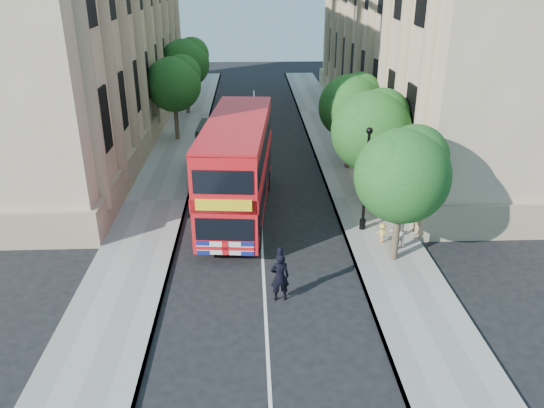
{
  "coord_description": "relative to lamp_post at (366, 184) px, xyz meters",
  "views": [
    {
      "loc": [
        -0.46,
        -17.3,
        11.79
      ],
      "look_at": [
        0.45,
        4.27,
        2.3
      ],
      "focal_mm": 35.0,
      "sensor_mm": 36.0,
      "label": 1
    }
  ],
  "objects": [
    {
      "name": "ground",
      "position": [
        -5.0,
        -6.0,
        -2.51
      ],
      "size": [
        120.0,
        120.0,
        0.0
      ],
      "primitive_type": "plane",
      "color": "black",
      "rests_on": "ground"
    },
    {
      "name": "tree_right_far",
      "position": [
        0.84,
        9.03,
        1.8
      ],
      "size": [
        4.0,
        4.0,
        6.15
      ],
      "color": "#473828",
      "rests_on": "ground"
    },
    {
      "name": "building_left",
      "position": [
        -18.8,
        18.0,
        6.49
      ],
      "size": [
        12.0,
        38.0,
        18.0
      ],
      "primitive_type": "cube",
      "color": "tan",
      "rests_on": "ground"
    },
    {
      "name": "building_right",
      "position": [
        8.8,
        18.0,
        6.49
      ],
      "size": [
        12.0,
        38.0,
        18.0
      ],
      "primitive_type": "cube",
      "color": "tan",
      "rests_on": "ground"
    },
    {
      "name": "box_van",
      "position": [
        -7.7,
        8.67,
        -1.08
      ],
      "size": [
        2.31,
        5.2,
        2.93
      ],
      "rotation": [
        0.0,
        0.0,
        -0.05
      ],
      "color": "black",
      "rests_on": "ground"
    },
    {
      "name": "tree_right_near",
      "position": [
        0.84,
        -2.97,
        1.74
      ],
      "size": [
        4.0,
        4.0,
        6.08
      ],
      "color": "#473828",
      "rests_on": "ground"
    },
    {
      "name": "child_a",
      "position": [
        1.64,
        -0.9,
        -1.81
      ],
      "size": [
        0.73,
        0.61,
        1.17
      ],
      "primitive_type": "imported",
      "rotation": [
        0.0,
        0.0,
        3.71
      ],
      "color": "orange",
      "rests_on": "pavement_right"
    },
    {
      "name": "tree_left_back",
      "position": [
        -10.96,
        24.03,
        2.2
      ],
      "size": [
        4.2,
        4.2,
        6.65
      ],
      "color": "#473828",
      "rests_on": "ground"
    },
    {
      "name": "double_decker_bus",
      "position": [
        -6.13,
        2.27,
        0.25
      ],
      "size": [
        3.8,
        11.0,
        4.99
      ],
      "rotation": [
        0.0,
        0.0,
        -0.09
      ],
      "color": "red",
      "rests_on": "ground"
    },
    {
      "name": "lamp_post",
      "position": [
        0.0,
        0.0,
        0.0
      ],
      "size": [
        0.32,
        0.32,
        5.16
      ],
      "color": "black",
      "rests_on": "pavement_right"
    },
    {
      "name": "police_constable",
      "position": [
        -4.42,
        -5.8,
        -1.5
      ],
      "size": [
        0.78,
        0.55,
        2.03
      ],
      "primitive_type": "imported",
      "rotation": [
        0.0,
        0.0,
        3.24
      ],
      "color": "black",
      "rests_on": "ground"
    },
    {
      "name": "tree_right_mid",
      "position": [
        0.84,
        3.03,
        1.93
      ],
      "size": [
        4.2,
        4.2,
        6.37
      ],
      "color": "#473828",
      "rests_on": "ground"
    },
    {
      "name": "tree_left_far",
      "position": [
        -10.96,
        16.03,
        1.93
      ],
      "size": [
        4.0,
        4.0,
        6.3
      ],
      "color": "#473828",
      "rests_on": "ground"
    },
    {
      "name": "pavement_right",
      "position": [
        0.75,
        4.0,
        -2.45
      ],
      "size": [
        3.5,
        80.0,
        0.12
      ],
      "primitive_type": "cube",
      "color": "gray",
      "rests_on": "ground"
    },
    {
      "name": "child_b",
      "position": [
        0.61,
        -1.48,
        -1.91
      ],
      "size": [
        0.7,
        0.53,
        0.95
      ],
      "primitive_type": "imported",
      "rotation": [
        0.0,
        0.0,
        2.82
      ],
      "color": "#E3B64D",
      "rests_on": "pavement_right"
    },
    {
      "name": "woman_pedestrian",
      "position": [
        1.16,
        -1.99,
        -1.52
      ],
      "size": [
        1.05,
        0.96,
        1.74
      ],
      "primitive_type": "imported",
      "rotation": [
        0.0,
        0.0,
        3.59
      ],
      "color": "beige",
      "rests_on": "pavement_right"
    },
    {
      "name": "pavement_left",
      "position": [
        -10.75,
        4.0,
        -2.45
      ],
      "size": [
        3.5,
        80.0,
        0.12
      ],
      "primitive_type": "cube",
      "color": "gray",
      "rests_on": "ground"
    }
  ]
}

